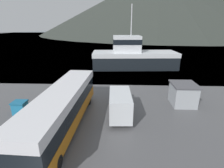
% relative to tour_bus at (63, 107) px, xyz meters
% --- Properties ---
extents(water_surface, '(240.00, 240.00, 0.00)m').
position_rel_tour_bus_xyz_m(water_surface, '(2.81, 130.99, -1.85)').
color(water_surface, slate).
rests_on(water_surface, ground).
extents(hill_backdrop, '(218.21, 218.21, 55.11)m').
position_rel_tour_bus_xyz_m(hill_backdrop, '(41.44, 169.29, 25.70)').
color(hill_backdrop, '#2D332D').
rests_on(hill_backdrop, ground).
extents(tour_bus, '(3.07, 13.01, 3.29)m').
position_rel_tour_bus_xyz_m(tour_bus, '(0.00, 0.00, 0.00)').
color(tour_bus, '#B26614').
rests_on(tour_bus, ground).
extents(delivery_van, '(2.16, 6.13, 2.38)m').
position_rel_tour_bus_xyz_m(delivery_van, '(4.64, 2.35, -0.59)').
color(delivery_van, silver).
rests_on(delivery_van, ground).
extents(fishing_boat, '(16.60, 6.77, 11.77)m').
position_rel_tour_bus_xyz_m(fishing_boat, '(7.24, 21.77, 0.54)').
color(fishing_boat, black).
rests_on(fishing_boat, water_surface).
extents(storage_bin, '(1.28, 1.18, 1.23)m').
position_rel_tour_bus_xyz_m(storage_bin, '(-5.00, 2.15, -1.22)').
color(storage_bin, teal).
rests_on(storage_bin, ground).
extents(dock_kiosk, '(2.57, 2.93, 2.34)m').
position_rel_tour_bus_xyz_m(dock_kiosk, '(11.39, 4.87, -0.67)').
color(dock_kiosk, '#93999E').
rests_on(dock_kiosk, ground).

